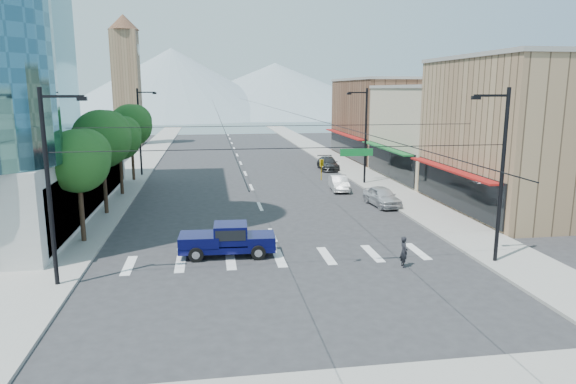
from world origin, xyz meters
The scene contains 21 objects.
ground centered at (0.00, 0.00, 0.00)m, with size 160.00×160.00×0.00m, color #28282B.
sidewalk_left centered at (-12.00, 40.00, 0.07)m, with size 4.00×120.00×0.15m, color gray.
sidewalk_right centered at (12.00, 40.00, 0.07)m, with size 4.00×120.00×0.15m, color gray.
shop_near centered at (20.00, 10.00, 5.50)m, with size 12.00×14.00×11.00m, color #8C6B4C.
shop_mid centered at (20.00, 24.00, 4.50)m, with size 12.00×14.00×9.00m, color tan.
shop_far centered at (20.00, 40.00, 5.00)m, with size 12.00×18.00×10.00m, color brown.
clock_tower centered at (-16.50, 62.00, 10.64)m, with size 4.80×4.80×20.40m.
mountain_left centered at (-15.00, 150.00, 11.00)m, with size 80.00×80.00×22.00m, color gray.
mountain_right centered at (20.00, 160.00, 9.00)m, with size 90.00×90.00×18.00m, color gray.
tree_near centered at (-11.07, 6.10, 4.99)m, with size 3.65×3.64×6.71m.
tree_midnear centered at (-11.07, 13.10, 5.59)m, with size 4.09×4.09×7.52m.
tree_midfar centered at (-11.07, 20.10, 4.99)m, with size 3.65×3.64×6.71m.
tree_far centered at (-11.07, 27.10, 5.59)m, with size 4.09×4.09×7.52m.
signal_rig centered at (0.19, -1.00, 4.64)m, with size 21.80×0.20×9.00m.
lamp_pole_nw centered at (-10.67, 30.00, 4.94)m, with size 2.00×0.25×9.00m.
lamp_pole_ne centered at (10.67, 22.00, 4.94)m, with size 2.00×0.25×9.00m.
pickup_truck centered at (-2.94, 2.40, 0.92)m, with size 5.32×2.24×1.77m.
pedestrian centered at (5.88, -0.80, 0.80)m, with size 0.59×0.38×1.61m, color black.
parked_car_near centered at (9.40, 12.80, 0.74)m, with size 1.76×4.37×1.49m, color #BBBBC1.
parked_car_mid centered at (7.62, 19.29, 0.66)m, with size 1.41×4.04×1.33m, color silver.
parked_car_far centered at (9.40, 31.28, 0.71)m, with size 1.99×4.89×1.42m, color #2C2C2E.
Camera 1 is at (-3.72, -24.54, 8.90)m, focal length 32.00 mm.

